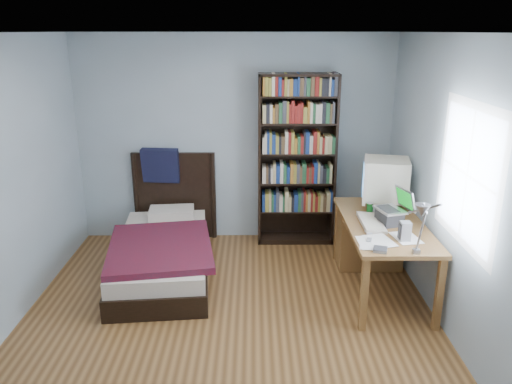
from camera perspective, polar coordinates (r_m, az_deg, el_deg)
room at (r=4.05m, az=-3.11°, el=-0.20°), size 4.20×4.24×2.50m
desk at (r=5.53m, az=13.12°, el=-4.83°), size 0.75×1.54×0.73m
crt_monitor at (r=5.37m, az=14.45°, el=1.35°), size 0.54×0.50×0.53m
laptop at (r=4.98m, az=15.22°, el=-2.41°), size 0.36×0.34×0.36m
desk_lamp at (r=3.91m, az=18.41°, el=-2.54°), size 0.23×0.50×0.59m
keyboard at (r=4.95m, az=13.03°, el=-3.42°), size 0.21×0.51×0.05m
speaker at (r=4.63m, az=16.67°, el=-4.32°), size 0.09×0.09×0.18m
soda_can at (r=5.20m, az=12.87°, el=-1.87°), size 0.06×0.06×0.12m
mouse at (r=5.30m, az=13.35°, el=-1.97°), size 0.07×0.12×0.04m
phone_silver at (r=4.74m, az=12.70°, el=-4.49°), size 0.06×0.10×0.02m
phone_grey at (r=4.56m, az=12.80°, el=-5.38°), size 0.06×0.09×0.02m
external_drive at (r=4.39m, az=14.01°, el=-6.42°), size 0.14×0.14×0.02m
bookshelf at (r=5.99m, az=4.68°, el=3.60°), size 0.92×0.30×2.05m
bed at (r=5.56m, az=-10.51°, el=-6.29°), size 1.21×2.08×1.16m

